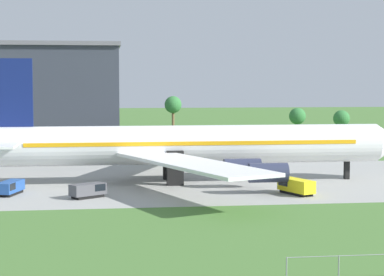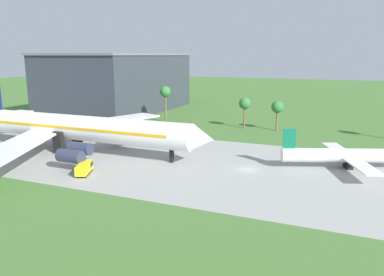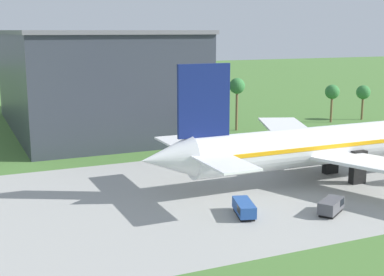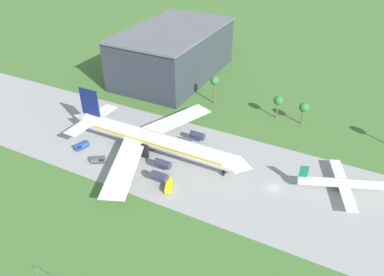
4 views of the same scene
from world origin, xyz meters
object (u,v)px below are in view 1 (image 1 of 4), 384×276
Objects in this scene: catering_van at (295,186)px; terminal_building at (38,98)px; jet_airliner at (183,145)px; fuel_truck at (9,188)px; baggage_tug at (89,190)px.

catering_van is 84.63m from terminal_building.
jet_airliner is 11.45× the size of catering_van.
terminal_building is (-2.41, 69.50, 10.36)m from fuel_truck.
baggage_tug reaches higher than fuel_truck.
baggage_tug is at bearing -137.65° from jet_airliner.
fuel_truck is at bearing 173.67° from catering_van.
jet_airliner is 26.35m from fuel_truck.
fuel_truck is 38.12m from catering_van.
catering_van is 0.10× the size of terminal_building.
terminal_building reaches higher than baggage_tug.
jet_airliner reaches higher than catering_van.
catering_van reaches higher than baggage_tug.
terminal_building is (-12.97, 73.04, 10.34)m from baggage_tug.
terminal_building reaches higher than fuel_truck.
jet_airliner is at bearing 20.33° from fuel_truck.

